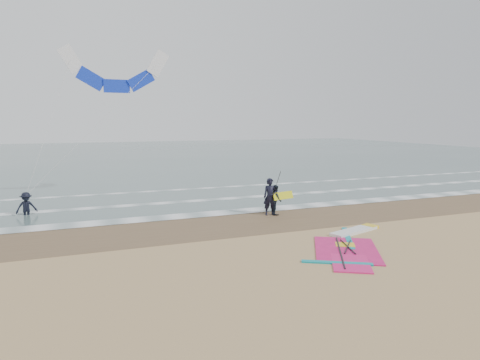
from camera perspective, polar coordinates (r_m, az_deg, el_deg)
name	(u,v)px	position (r m, az deg, el deg)	size (l,w,h in m)	color
ground	(341,254)	(16.24, 13.29, -9.64)	(120.00, 120.00, 0.00)	tan
sea_water	(141,155)	(61.51, -13.08, 3.21)	(120.00, 80.00, 0.02)	#47605E
wet_sand_band	(270,219)	(21.26, 4.02, -5.25)	(120.00, 5.00, 0.01)	brown
foam_waterline	(238,203)	(25.24, -0.33, -3.07)	(120.00, 9.15, 0.02)	white
windsurf_rig	(350,244)	(17.49, 14.47, -8.29)	(5.63, 5.33, 0.14)	white
person_standing	(270,197)	(22.04, 4.05, -2.24)	(0.70, 0.46, 1.92)	black
person_walking	(275,200)	(22.25, 4.73, -2.64)	(0.75, 0.59, 1.55)	black
person_wading	(26,201)	(24.48, -26.64, -2.47)	(1.01, 0.58, 1.57)	black
held_pole	(276,188)	(22.09, 4.76, -1.05)	(0.17, 0.86, 1.82)	black
carried_kiteboard	(283,196)	(22.30, 5.78, -2.09)	(1.30, 0.51, 0.39)	yellow
surf_kite	(116,74)	(28.55, -16.21, 13.42)	(8.53, 4.37, 8.40)	white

